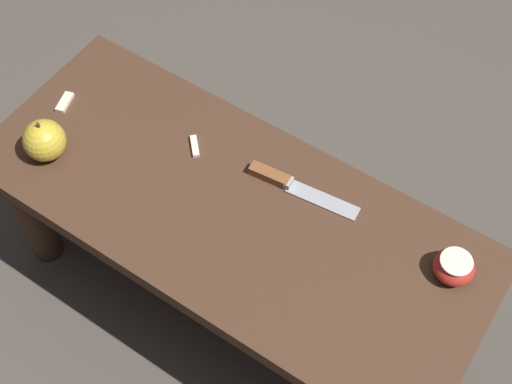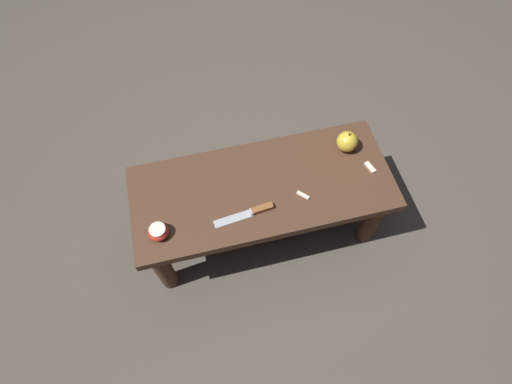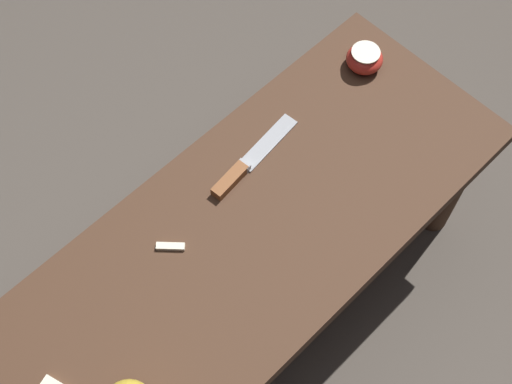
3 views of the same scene
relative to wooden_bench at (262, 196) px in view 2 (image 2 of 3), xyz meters
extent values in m
plane|color=#4C443D|center=(0.00, 0.00, -0.32)|extent=(8.00, 8.00, 0.00)
cube|color=#472D1E|center=(0.00, 0.00, 0.06)|extent=(1.02, 0.43, 0.04)
cylinder|color=#472D1E|center=(-0.45, -0.15, -0.14)|extent=(0.07, 0.07, 0.35)
cylinder|color=#472D1E|center=(0.45, -0.15, -0.14)|extent=(0.07, 0.07, 0.35)
cylinder|color=#472D1E|center=(-0.45, 0.15, -0.14)|extent=(0.07, 0.07, 0.35)
cylinder|color=#472D1E|center=(0.45, 0.15, -0.14)|extent=(0.07, 0.07, 0.35)
cube|color=#9EA0A5|center=(-0.14, -0.11, 0.08)|extent=(0.15, 0.05, 0.00)
cube|color=#9EA0A5|center=(-0.07, -0.10, 0.09)|extent=(0.01, 0.03, 0.02)
cube|color=brown|center=(-0.03, -0.10, 0.09)|extent=(0.08, 0.03, 0.02)
sphere|color=gold|center=(0.37, 0.10, 0.12)|extent=(0.09, 0.09, 0.09)
cylinder|color=#4C3319|center=(0.37, 0.10, 0.17)|extent=(0.01, 0.01, 0.01)
ellipsoid|color=red|center=(-0.41, -0.11, 0.10)|extent=(0.08, 0.08, 0.05)
cylinder|color=silver|center=(-0.41, -0.11, 0.12)|extent=(0.06, 0.06, 0.00)
cube|color=silver|center=(0.44, -0.02, 0.08)|extent=(0.03, 0.06, 0.01)
cube|color=silver|center=(0.14, -0.08, 0.08)|extent=(0.05, 0.05, 0.01)
camera|label=1|loc=(-0.44, 0.57, 1.23)|focal=50.00mm
camera|label=2|loc=(-0.21, -0.75, 1.42)|focal=28.00mm
camera|label=3|loc=(0.39, 0.40, 1.25)|focal=50.00mm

